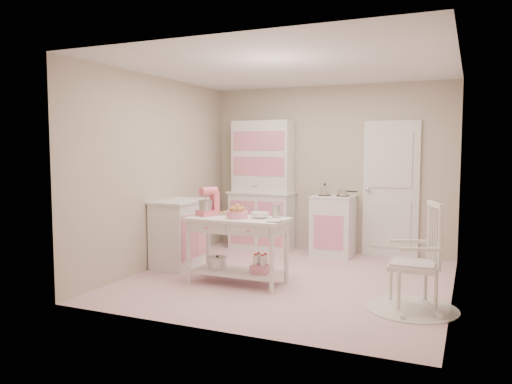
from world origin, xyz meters
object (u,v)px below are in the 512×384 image
(hutch, at_px, (262,185))
(bread_basket, at_px, (237,215))
(stove, at_px, (333,226))
(base_cabinet, at_px, (180,233))
(rocking_chair, at_px, (413,256))
(work_table, at_px, (238,251))
(stand_mixer, at_px, (207,202))

(hutch, distance_m, bread_basket, 2.18)
(stove, height_order, base_cabinet, same)
(rocking_chair, bearing_deg, base_cabinet, 146.77)
(stove, bearing_deg, work_table, -108.14)
(hutch, bearing_deg, work_table, -75.05)
(hutch, height_order, work_table, hutch)
(hutch, distance_m, stove, 1.33)
(work_table, bearing_deg, hutch, 104.95)
(stove, height_order, stand_mixer, stand_mixer)
(bread_basket, bearing_deg, base_cabinet, 154.80)
(base_cabinet, distance_m, bread_basket, 1.32)
(stove, bearing_deg, rocking_chair, -57.32)
(hutch, height_order, bread_basket, hutch)
(work_table, bearing_deg, base_cabinet, 156.52)
(stand_mixer, bearing_deg, work_table, 22.10)
(hutch, distance_m, work_table, 2.21)
(work_table, bearing_deg, rocking_chair, -5.17)
(stove, xyz_separation_m, work_table, (-0.65, -2.00, -0.06))
(stove, distance_m, rocking_chair, 2.59)
(base_cabinet, bearing_deg, bread_basket, -25.20)
(stand_mixer, distance_m, bread_basket, 0.46)
(rocking_chair, distance_m, work_table, 2.07)
(work_table, height_order, stand_mixer, stand_mixer)
(stove, relative_size, work_table, 0.77)
(stove, relative_size, rocking_chair, 0.84)
(rocking_chair, xyz_separation_m, work_table, (-2.05, 0.19, -0.15))
(rocking_chair, bearing_deg, bread_basket, 154.91)
(stove, height_order, rocking_chair, rocking_chair)
(rocking_chair, relative_size, stand_mixer, 3.24)
(rocking_chair, bearing_deg, stand_mixer, 153.97)
(base_cabinet, xyz_separation_m, bread_basket, (1.14, -0.54, 0.39))
(hutch, bearing_deg, rocking_chair, -40.65)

